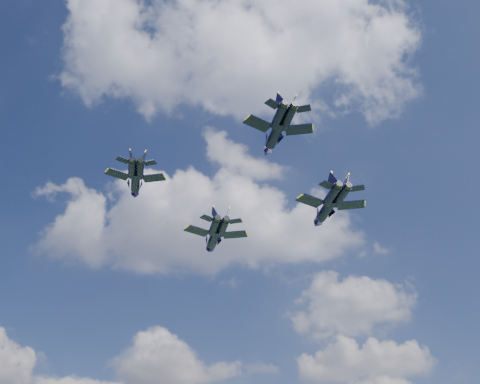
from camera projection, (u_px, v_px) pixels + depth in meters
name	position (u px, v px, depth m)	size (l,w,h in m)	color
jet_lead	(214.00, 238.00, 119.16)	(13.68, 18.55, 4.37)	black
jet_left	(136.00, 182.00, 98.67)	(10.66, 14.36, 3.38)	black
jet_right	(326.00, 210.00, 106.60)	(13.67, 18.45, 4.34)	black
jet_slot	(275.00, 135.00, 89.91)	(11.49, 15.64, 3.68)	black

